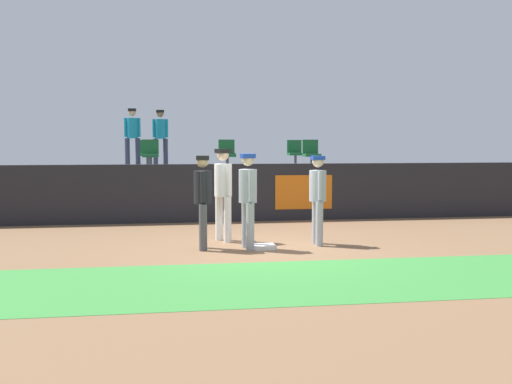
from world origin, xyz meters
The scene contains 17 objects.
ground_plane centered at (0.00, 0.00, 0.00)m, with size 60.00×60.00×0.00m, color brown.
grass_foreground_strip centered at (0.00, -2.70, 0.00)m, with size 18.00×2.80×0.01m, color #388438.
first_base centered at (0.02, -0.02, 0.04)m, with size 0.40×0.40×0.08m, color white.
player_fielder_home centered at (-0.65, 1.02, 1.09)m, with size 0.47×0.60×1.88m.
player_runner_visitor centered at (-0.29, 0.01, 1.04)m, with size 0.39×0.50×1.80m.
player_coach_visitor centered at (1.13, 0.28, 1.01)m, with size 0.34×0.49×1.75m.
player_umpire centered at (-1.12, 0.11, 1.02)m, with size 0.35×0.49×1.76m.
field_wall centered at (0.01, 4.14, 0.73)m, with size 18.00×0.26×1.47m.
bleacher_platform centered at (0.00, 6.71, 0.63)m, with size 18.00×4.80×1.26m, color #59595E.
seat_front_right centered at (2.34, 5.58, 1.73)m, with size 0.45×0.44×0.84m.
seat_back_right centered at (2.27, 7.38, 1.73)m, with size 0.46×0.44×0.84m.
seat_front_left centered at (-2.16, 5.58, 1.73)m, with size 0.44×0.44×0.84m.
seat_back_left centered at (-2.28, 7.38, 1.73)m, with size 0.45×0.44×0.84m.
seat_back_center centered at (0.14, 7.38, 1.73)m, with size 0.45×0.44×0.84m.
seat_front_center centered at (-0.07, 5.58, 1.73)m, with size 0.45×0.44×0.84m.
spectator_hooded centered at (-1.89, 8.56, 2.30)m, with size 0.50×0.36×1.80m.
spectator_capped centered at (-2.76, 8.19, 2.31)m, with size 0.51×0.38×1.82m.
Camera 1 is at (-1.90, -11.18, 1.99)m, focal length 42.49 mm.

